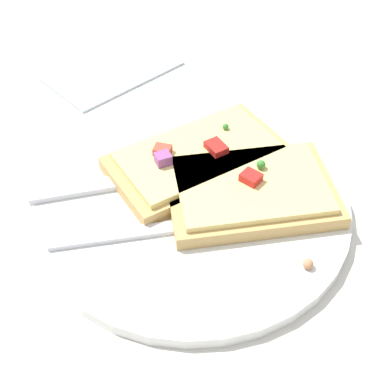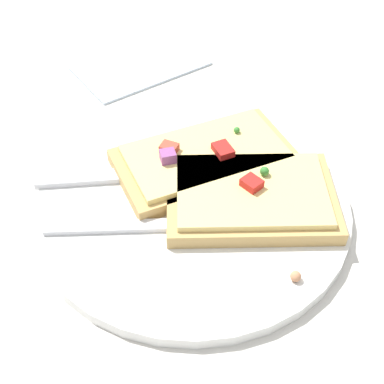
# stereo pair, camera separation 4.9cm
# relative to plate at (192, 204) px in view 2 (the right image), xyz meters

# --- Properties ---
(ground_plane) EXTENTS (4.00, 4.00, 0.00)m
(ground_plane) POSITION_rel_plate_xyz_m (0.00, 0.00, -0.01)
(ground_plane) COLOR beige
(plate) EXTENTS (0.29, 0.29, 0.01)m
(plate) POSITION_rel_plate_xyz_m (0.00, 0.00, 0.00)
(plate) COLOR white
(plate) RESTS_ON ground
(fork) EXTENTS (0.19, 0.13, 0.01)m
(fork) POSITION_rel_plate_xyz_m (0.03, 0.02, 0.01)
(fork) COLOR silver
(fork) RESTS_ON plate
(knife) EXTENTS (0.21, 0.13, 0.01)m
(knife) POSITION_rel_plate_xyz_m (0.03, -0.06, 0.01)
(knife) COLOR silver
(knife) RESTS_ON plate
(pizza_slice_main) EXTENTS (0.19, 0.17, 0.03)m
(pizza_slice_main) POSITION_rel_plate_xyz_m (-0.04, 0.03, 0.02)
(pizza_slice_main) COLOR tan
(pizza_slice_main) RESTS_ON plate
(pizza_slice_corner) EXTENTS (0.19, 0.13, 0.03)m
(pizza_slice_corner) POSITION_rel_plate_xyz_m (-0.04, -0.03, 0.02)
(pizza_slice_corner) COLOR tan
(pizza_slice_corner) RESTS_ON plate
(crumb_scatter) EXTENTS (0.04, 0.18, 0.01)m
(crumb_scatter) POSITION_rel_plate_xyz_m (-0.03, 0.02, 0.01)
(crumb_scatter) COLOR tan
(crumb_scatter) RESTS_ON plate
(napkin) EXTENTS (0.16, 0.09, 0.01)m
(napkin) POSITION_rel_plate_xyz_m (-0.09, -0.24, -0.00)
(napkin) COLOR silver
(napkin) RESTS_ON ground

